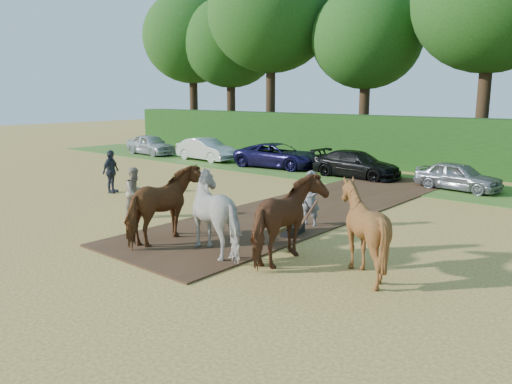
% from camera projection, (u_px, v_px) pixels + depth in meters
% --- Properties ---
extents(ground, '(120.00, 120.00, 0.00)m').
position_uv_depth(ground, '(140.00, 240.00, 14.69)').
color(ground, gold).
rests_on(ground, ground).
extents(earth_strip, '(4.50, 17.00, 0.05)m').
position_uv_depth(earth_strip, '(315.00, 206.00, 18.96)').
color(earth_strip, '#472D1C').
rests_on(earth_strip, ground).
extents(grass_verge, '(50.00, 5.00, 0.03)m').
position_uv_depth(grass_verge, '(368.00, 179.00, 25.14)').
color(grass_verge, '#38601E').
rests_on(grass_verge, ground).
extents(hedgerow, '(46.00, 1.60, 3.00)m').
position_uv_depth(hedgerow, '(408.00, 143.00, 28.21)').
color(hedgerow, '#14380F').
rests_on(hedgerow, ground).
extents(spectator_near, '(0.70, 0.88, 1.77)m').
position_uv_depth(spectator_near, '(135.00, 193.00, 17.19)').
color(spectator_near, '#C5B39B').
rests_on(spectator_near, ground).
extents(spectator_far, '(0.84, 1.18, 1.86)m').
position_uv_depth(spectator_far, '(111.00, 172.00, 21.56)').
color(spectator_far, '#292D37').
rests_on(spectator_far, ground).
extents(plough_team, '(7.33, 5.85, 2.20)m').
position_uv_depth(plough_team, '(257.00, 216.00, 13.02)').
color(plough_team, brown).
rests_on(plough_team, ground).
extents(parked_cars, '(41.37, 3.32, 1.45)m').
position_uv_depth(parked_cars, '(389.00, 168.00, 24.29)').
color(parked_cars, '#B1B3B8').
rests_on(parked_cars, ground).
extents(treeline, '(48.70, 10.60, 14.21)m').
position_uv_depth(treeline, '(410.00, 15.00, 30.23)').
color(treeline, '#382616').
rests_on(treeline, ground).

